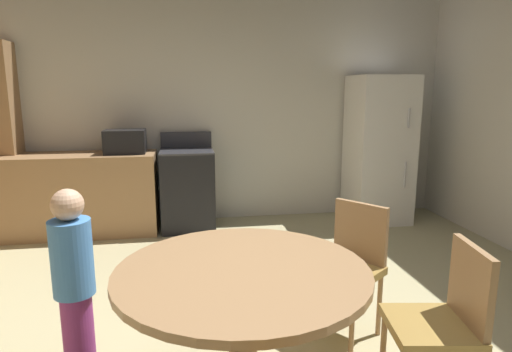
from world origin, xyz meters
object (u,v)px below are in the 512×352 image
object	(u,v)px
microwave	(125,142)
chair_northeast	(350,261)
dining_table	(243,298)
oven_range	(188,189)
refrigerator	(379,150)
person_child	(74,280)
chair_east	(444,317)

from	to	relation	value
microwave	chair_northeast	bearing A→B (deg)	-55.21
dining_table	oven_range	bearing A→B (deg)	94.47
refrigerator	chair_northeast	world-z (taller)	refrigerator
refrigerator	person_child	distance (m)	3.92
person_child	oven_range	bearing A→B (deg)	101.35
microwave	dining_table	distance (m)	3.20
oven_range	chair_east	world-z (taller)	oven_range
chair_east	refrigerator	bearing A→B (deg)	-99.94
chair_northeast	oven_range	bearing A→B (deg)	-104.58
chair_northeast	refrigerator	bearing A→B (deg)	-155.48
oven_range	chair_northeast	bearing A→B (deg)	-67.21
microwave	oven_range	bearing A→B (deg)	0.31
refrigerator	chair_east	distance (m)	3.35
oven_range	chair_northeast	size ratio (longest dim) A/B	1.26
microwave	chair_east	world-z (taller)	microwave
chair_east	dining_table	bearing A→B (deg)	0.00
refrigerator	chair_northeast	bearing A→B (deg)	-118.11
dining_table	chair_northeast	xyz separation A→B (m)	(0.79, 0.60, -0.10)
oven_range	chair_northeast	xyz separation A→B (m)	(1.03, -2.44, 0.03)
chair_east	person_child	xyz separation A→B (m)	(-1.85, 0.56, 0.08)
oven_range	microwave	bearing A→B (deg)	-179.69
refrigerator	dining_table	bearing A→B (deg)	-124.61
microwave	dining_table	bearing A→B (deg)	-73.41
oven_range	dining_table	distance (m)	3.06
oven_range	person_child	size ratio (longest dim) A/B	1.01
refrigerator	dining_table	xyz separation A→B (m)	(-2.06, -2.99, -0.28)
refrigerator	dining_table	distance (m)	3.64
oven_range	dining_table	world-z (taller)	oven_range
chair_northeast	person_child	xyz separation A→B (m)	(-1.66, -0.20, 0.08)
microwave	chair_northeast	xyz separation A→B (m)	(1.69, -2.44, -0.53)
refrigerator	chair_east	xyz separation A→B (m)	(-1.08, -3.15, -0.38)
oven_range	refrigerator	xyz separation A→B (m)	(2.30, -0.05, 0.41)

